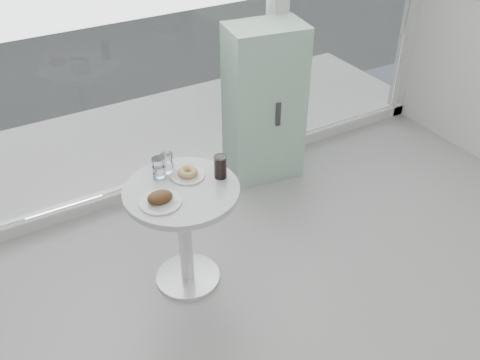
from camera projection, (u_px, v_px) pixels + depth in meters
main_table at (183, 216)px, 3.39m from camera, size 0.72×0.72×0.77m
patio_deck at (150, 136)px, 5.24m from camera, size 5.60×1.60×0.05m
mint_cabinet at (264, 104)px, 4.42m from camera, size 0.67×0.50×1.33m
plate_fritter at (161, 199)px, 3.13m from camera, size 0.25×0.25×0.07m
plate_donut at (188, 173)px, 3.36m from camera, size 0.22×0.22×0.05m
water_tumbler_a at (159, 169)px, 3.33m from camera, size 0.08×0.08×0.13m
water_tumbler_b at (167, 164)px, 3.38m from camera, size 0.08×0.08×0.13m
cola_glass at (220, 167)px, 3.32m from camera, size 0.08×0.08×0.15m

